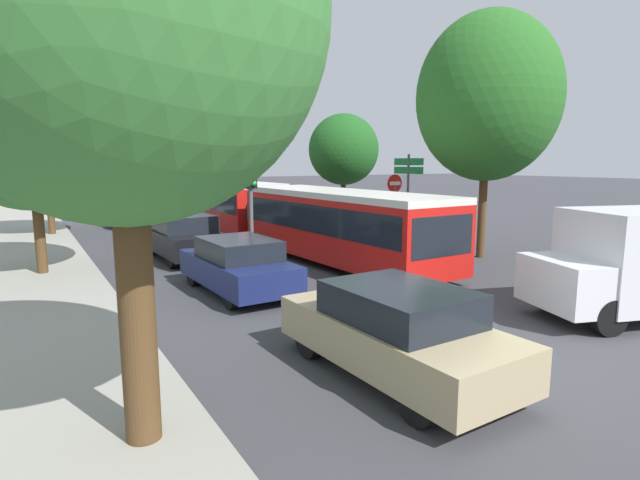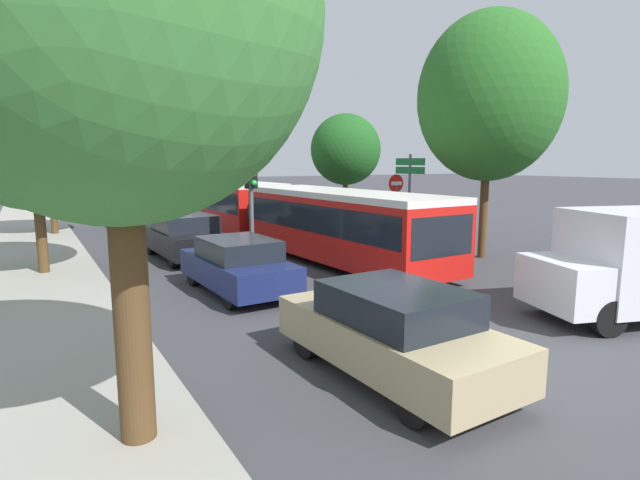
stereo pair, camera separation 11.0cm
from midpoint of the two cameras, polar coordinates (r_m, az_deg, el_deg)
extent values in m
plane|color=#3D3D42|center=(9.02, 20.55, -13.08)|extent=(200.00, 200.00, 0.00)
cube|color=#9E998E|center=(23.23, -29.78, -0.25)|extent=(3.20, 45.68, 0.14)
cube|color=red|center=(16.16, 2.54, 1.56)|extent=(2.69, 9.02, 1.93)
cube|color=black|center=(16.12, 2.54, 2.78)|extent=(2.70, 8.66, 0.85)
cube|color=silver|center=(16.06, 2.56, 5.31)|extent=(2.69, 9.02, 0.19)
cube|color=red|center=(23.58, -9.36, 3.76)|extent=(2.60, 6.19, 1.93)
cube|color=black|center=(23.55, -9.38, 4.60)|extent=(2.61, 5.95, 0.85)
cube|color=silver|center=(23.51, -9.42, 6.33)|extent=(2.60, 6.19, 0.19)
cylinder|color=black|center=(20.39, -5.45, 3.05)|extent=(1.81, 1.00, 1.78)
cube|color=black|center=(12.79, 13.99, 0.39)|extent=(2.11, 0.16, 1.04)
cylinder|color=black|center=(14.75, 12.15, -2.32)|extent=(0.31, 0.95, 0.94)
cylinder|color=black|center=(13.43, 5.98, -3.26)|extent=(0.31, 0.95, 0.94)
cylinder|color=black|center=(19.18, 0.10, 0.45)|extent=(0.31, 0.95, 0.94)
cylinder|color=black|center=(18.19, -5.27, -0.05)|extent=(0.31, 0.95, 0.94)
cylinder|color=black|center=(24.06, -7.10, 2.11)|extent=(0.31, 0.95, 0.94)
cylinder|color=black|center=(23.28, -11.59, 1.77)|extent=(0.31, 0.95, 0.94)
cube|color=silver|center=(41.16, -24.05, 5.30)|extent=(3.25, 11.45, 1.97)
cube|color=black|center=(41.15, -24.08, 5.79)|extent=(3.23, 10.88, 0.83)
cube|color=#234C93|center=(41.13, -24.15, 6.80)|extent=(3.25, 11.45, 0.20)
cylinder|color=black|center=(44.89, -25.58, 4.46)|extent=(0.36, 1.00, 0.98)
cylinder|color=black|center=(44.99, -22.90, 4.64)|extent=(0.36, 1.00, 0.98)
cylinder|color=black|center=(37.79, -25.30, 3.81)|extent=(0.36, 1.00, 0.98)
cylinder|color=black|center=(37.90, -22.12, 4.02)|extent=(0.36, 1.00, 0.98)
cube|color=tan|center=(7.93, 8.54, -11.11)|extent=(1.87, 4.17, 0.67)
cube|color=black|center=(7.68, 9.12, -7.19)|extent=(1.67, 2.20, 0.51)
cylinder|color=black|center=(8.62, -1.13, -11.29)|extent=(0.23, 0.63, 0.63)
cylinder|color=black|center=(9.42, 6.63, -9.58)|extent=(0.23, 0.63, 0.63)
cylinder|color=black|center=(6.69, 11.21, -17.69)|extent=(0.23, 0.63, 0.63)
cylinder|color=black|center=(7.69, 19.43, -14.39)|extent=(0.23, 0.63, 0.63)
cube|color=navy|center=(12.84, -9.18, -3.42)|extent=(1.83, 4.07, 0.65)
cube|color=black|center=(12.64, -9.08, -0.95)|extent=(1.63, 2.15, 0.50)
cylinder|color=black|center=(13.83, -14.00, -3.82)|extent=(0.23, 0.62, 0.61)
cylinder|color=black|center=(14.33, -8.55, -3.21)|extent=(0.23, 0.62, 0.61)
cylinder|color=black|center=(11.48, -9.91, -6.30)|extent=(0.23, 0.62, 0.61)
cylinder|color=black|center=(12.07, -3.59, -5.42)|extent=(0.23, 0.62, 0.61)
cube|color=black|center=(17.76, -15.10, -0.02)|extent=(2.00, 4.45, 0.71)
cube|color=black|center=(17.58, -15.09, 1.96)|extent=(1.78, 2.36, 0.54)
cylinder|color=black|center=(18.94, -18.60, -0.54)|extent=(0.25, 0.68, 0.67)
cylinder|color=black|center=(19.36, -14.10, -0.14)|extent=(0.25, 0.68, 0.67)
cylinder|color=black|center=(16.26, -16.22, -1.92)|extent=(0.25, 0.68, 0.67)
cylinder|color=black|center=(16.74, -11.07, -1.42)|extent=(0.25, 0.68, 0.67)
cube|color=#47474C|center=(22.61, -18.00, 1.59)|extent=(1.85, 4.13, 0.66)
cube|color=black|center=(22.45, -18.01, 3.04)|extent=(1.65, 2.18, 0.50)
cylinder|color=black|center=(23.75, -20.44, 1.13)|extent=(0.23, 0.63, 0.62)
cylinder|color=black|center=(24.08, -17.07, 1.40)|extent=(0.23, 0.63, 0.62)
cylinder|color=black|center=(21.22, -18.98, 0.35)|extent=(0.23, 0.63, 0.62)
cylinder|color=black|center=(21.59, -15.23, 0.66)|extent=(0.23, 0.63, 0.62)
cube|color=#B7BABF|center=(28.05, -21.21, 2.74)|extent=(1.80, 4.03, 0.64)
cube|color=black|center=(27.91, -21.24, 3.88)|extent=(1.61, 2.13, 0.49)
cylinder|color=black|center=(29.20, -23.03, 2.33)|extent=(0.23, 0.61, 0.61)
cylinder|color=black|center=(29.46, -20.32, 2.53)|extent=(0.23, 0.61, 0.61)
cylinder|color=black|center=(26.71, -22.14, 1.83)|extent=(0.23, 0.61, 0.61)
cylinder|color=black|center=(26.99, -19.18, 2.06)|extent=(0.23, 0.61, 0.61)
cube|color=silver|center=(11.30, 26.17, -4.54)|extent=(1.45, 2.09, 1.00)
cylinder|color=black|center=(11.06, 30.34, -7.71)|extent=(0.76, 0.45, 0.72)
cylinder|color=black|center=(12.29, 25.06, -5.74)|extent=(0.76, 0.45, 0.72)
cylinder|color=#56595E|center=(15.20, -7.60, 2.83)|extent=(0.12, 0.12, 3.40)
cube|color=black|center=(15.12, -7.70, 7.54)|extent=(0.37, 0.30, 0.90)
sphere|color=red|center=(15.00, -7.38, 8.61)|extent=(0.18, 0.18, 0.18)
sphere|color=#EAAD14|center=(15.00, -7.36, 7.54)|extent=(0.18, 0.18, 0.18)
sphere|color=green|center=(15.01, -7.34, 6.47)|extent=(0.18, 0.18, 0.18)
cylinder|color=#56595E|center=(19.78, 8.76, 2.74)|extent=(0.08, 0.08, 2.40)
cylinder|color=red|center=(19.69, 8.84, 6.41)|extent=(0.70, 0.03, 0.70)
cube|color=white|center=(19.67, 8.88, 6.41)|extent=(0.50, 0.04, 0.14)
cylinder|color=#56595E|center=(20.52, 10.30, 4.60)|extent=(0.10, 0.10, 3.60)
cube|color=#197A38|center=(20.47, 10.42, 8.79)|extent=(0.36, 1.38, 0.28)
cube|color=#197A38|center=(20.47, 10.39, 7.84)|extent=(0.36, 1.38, 0.28)
cylinder|color=#51381E|center=(5.98, -20.20, -8.27)|extent=(0.40, 0.40, 3.16)
ellipsoid|color=#3D7F38|center=(5.93, -22.01, 23.23)|extent=(4.31, 4.31, 4.42)
ellipsoid|color=#33752D|center=(5.76, -22.71, 16.88)|extent=(2.59, 2.59, 2.43)
cylinder|color=#51381E|center=(16.30, -29.08, 0.60)|extent=(0.29, 0.29, 2.51)
ellipsoid|color=#3D7F38|center=(16.20, -29.89, 11.04)|extent=(4.63, 4.63, 4.57)
ellipsoid|color=#3D7F38|center=(16.76, -28.54, 8.68)|extent=(2.78, 2.78, 2.51)
cylinder|color=#51381E|center=(25.07, -28.07, 3.16)|extent=(0.29, 0.29, 2.47)
ellipsoid|color=#33752D|center=(25.00, -28.56, 9.65)|extent=(4.41, 4.41, 4.29)
cylinder|color=#51381E|center=(18.09, 18.36, 3.32)|extent=(0.28, 0.28, 3.34)
ellipsoid|color=#286623|center=(18.15, 18.96, 15.19)|extent=(4.74, 4.74, 5.56)
ellipsoid|color=#1E561E|center=(18.69, 19.42, 12.40)|extent=(2.84, 2.84, 3.06)
cylinder|color=#51381E|center=(25.83, 3.02, 4.44)|extent=(0.26, 0.26, 2.57)
ellipsoid|color=#1E561E|center=(25.76, 3.07, 10.29)|extent=(3.55, 3.55, 3.59)
camera|label=1|loc=(0.06, -89.77, 0.04)|focal=28.00mm
camera|label=2|loc=(0.06, 90.23, -0.04)|focal=28.00mm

